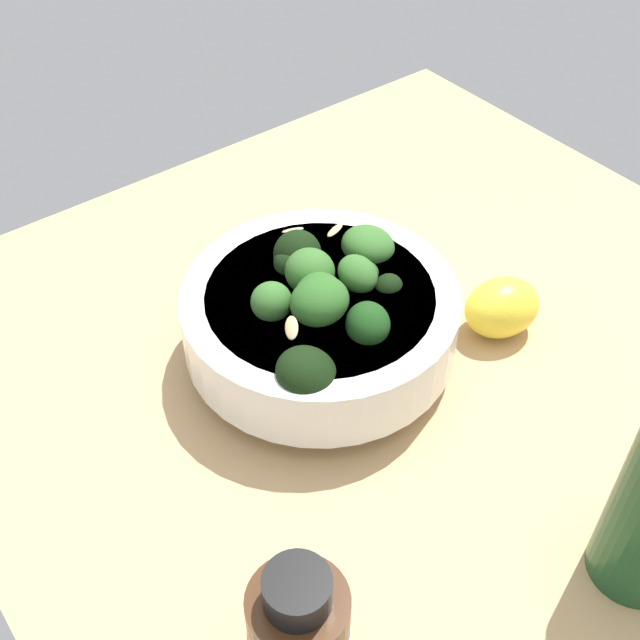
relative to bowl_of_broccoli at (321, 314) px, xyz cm
name	(u,v)px	position (x,y,z in cm)	size (l,w,h in cm)	color
ground_plane	(403,365)	(-5.81, 3.71, -6.41)	(69.70, 69.70, 3.54)	tan
bowl_of_broccoli	(321,314)	(0.00, 0.00, 0.00)	(21.41, 21.41, 10.67)	white
lemon_wedge	(502,307)	(-13.68, 6.64, -2.13)	(6.45, 5.03, 5.01)	yellow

